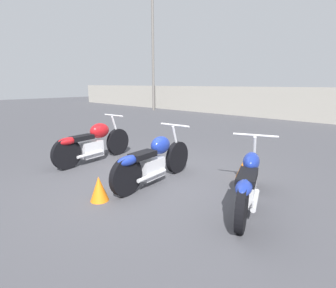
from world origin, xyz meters
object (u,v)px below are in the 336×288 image
motorcycle_slot_2 (249,182)px  traffic_cone_near (243,169)px  light_pole_right (153,39)px  motorcycle_slot_0 (93,142)px  motorcycle_slot_1 (153,161)px  traffic_cone_far (99,189)px

motorcycle_slot_2 → traffic_cone_near: 1.32m
light_pole_right → motorcycle_slot_2: (11.42, -8.99, -4.19)m
light_pole_right → motorcycle_slot_0: size_ratio=3.68×
motorcycle_slot_1 → traffic_cone_far: motorcycle_slot_1 is taller
motorcycle_slot_1 → traffic_cone_near: 1.76m
motorcycle_slot_2 → traffic_cone_near: motorcycle_slot_2 is taller
motorcycle_slot_2 → traffic_cone_near: bearing=99.7°
motorcycle_slot_0 → motorcycle_slot_2: (3.72, 0.27, -0.05)m
traffic_cone_near → traffic_cone_far: 2.72m
light_pole_right → motorcycle_slot_2: 15.12m
light_pole_right → traffic_cone_near: (10.76, -7.87, -4.41)m
traffic_cone_near → traffic_cone_far: bearing=-114.8°
light_pole_right → traffic_cone_far: 14.79m
traffic_cone_near → traffic_cone_far: traffic_cone_far is taller
light_pole_right → motorcycle_slot_1: bearing=-43.6°
motorcycle_slot_0 → traffic_cone_near: size_ratio=5.81×
traffic_cone_near → traffic_cone_far: (-1.14, -2.47, 0.01)m
motorcycle_slot_0 → traffic_cone_near: (3.07, 1.39, -0.27)m
motorcycle_slot_0 → motorcycle_slot_1: motorcycle_slot_0 is taller
motorcycle_slot_0 → light_pole_right: bearing=122.8°
motorcycle_slot_0 → motorcycle_slot_2: 3.73m
motorcycle_slot_2 → traffic_cone_near: size_ratio=5.36×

